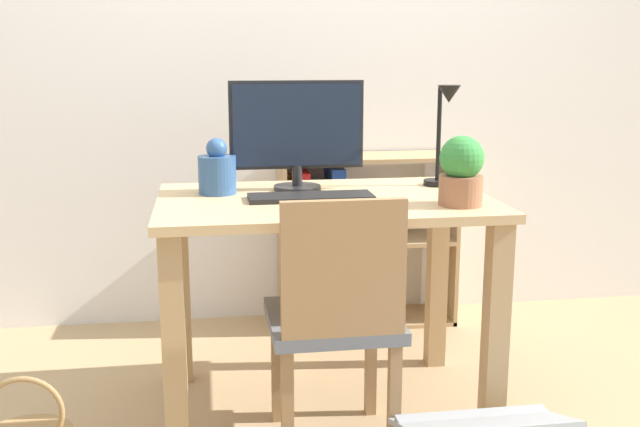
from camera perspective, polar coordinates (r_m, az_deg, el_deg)
ground_plane at (r=2.75m, az=0.33°, el=-14.47°), size 10.00×10.00×0.00m
wall_back at (r=3.45m, az=-2.35°, el=13.28°), size 8.00×0.05×2.60m
desk at (r=2.53m, az=0.34°, el=-2.24°), size 1.11×0.72×0.76m
monitor at (r=2.62m, az=-1.78°, el=6.40°), size 0.47×0.17×0.38m
keyboard at (r=2.47m, az=-0.71°, el=1.27°), size 0.41×0.14×0.02m
vase at (r=2.58m, az=-7.84°, el=3.22°), size 0.13×0.13×0.19m
desk_lamp at (r=2.69m, az=9.43°, el=6.61°), size 0.10×0.19×0.37m
potted_plant at (r=2.40m, az=10.72°, el=3.20°), size 0.14×0.14×0.22m
chair at (r=2.29m, az=1.23°, el=-7.71°), size 0.40×0.40×0.83m
bookshelf at (r=3.42m, az=1.27°, el=-2.77°), size 0.80×0.28×0.78m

